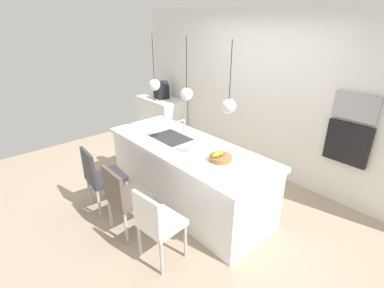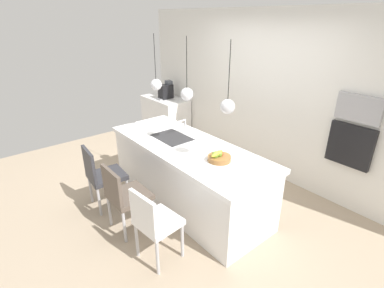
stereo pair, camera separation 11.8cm
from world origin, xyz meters
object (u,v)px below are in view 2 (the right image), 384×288
Objects in this scene: coffee_machine at (166,91)px; chair_near at (102,174)px; fruit_bowl at (219,157)px; oven at (350,145)px; microwave at (359,108)px; chair_middle at (124,194)px; chair_far at (154,221)px.

chair_near is at bearing -52.91° from coffee_machine.
fruit_bowl is 1.78m from oven.
microwave reaches higher than chair_middle.
microwave is 0.50m from oven.
chair_far is (3.00, -2.24, -0.47)m from coffee_machine.
chair_far is (0.05, -0.97, -0.42)m from fruit_bowl.
chair_middle is at bearing -179.52° from chair_far.
fruit_bowl is 1.06m from chair_far.
chair_middle reaches higher than chair_far.
chair_middle is at bearing 0.34° from chair_near.
microwave reaches higher than chair_near.
oven is 0.64× the size of chair_far.
chair_far is at bearing 0.48° from chair_middle.
fruit_bowl reaches higher than chair_middle.
microwave is at bearing 60.70° from chair_middle.
oven is 3.32m from chair_near.
chair_far is at bearing -107.04° from oven.
chair_far is (1.30, 0.01, 0.01)m from chair_near.
coffee_machine is 3.82m from microwave.
chair_middle is at bearing -121.68° from fruit_bowl.
chair_near reaches higher than chair_far.
fruit_bowl is 0.32× the size of chair_far.
fruit_bowl is 0.32× the size of chair_middle.
oven is at bearing 72.96° from chair_far.
oven is at bearing 62.22° from fruit_bowl.
chair_far is (-0.78, -2.54, -0.91)m from microwave.
chair_far is at bearing 0.41° from chair_near.
chair_near is (-1.25, -0.98, -0.43)m from fruit_bowl.
coffee_machine is at bearing 156.60° from fruit_bowl.
chair_far is at bearing -36.79° from coffee_machine.
coffee_machine is 0.42× the size of chair_near.
microwave is 2.81m from chair_far.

